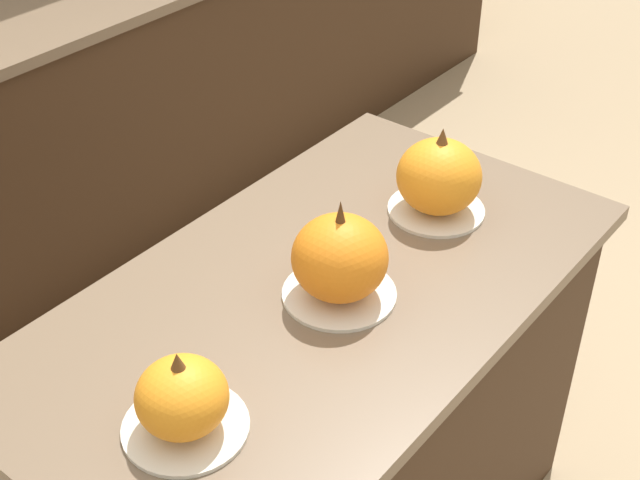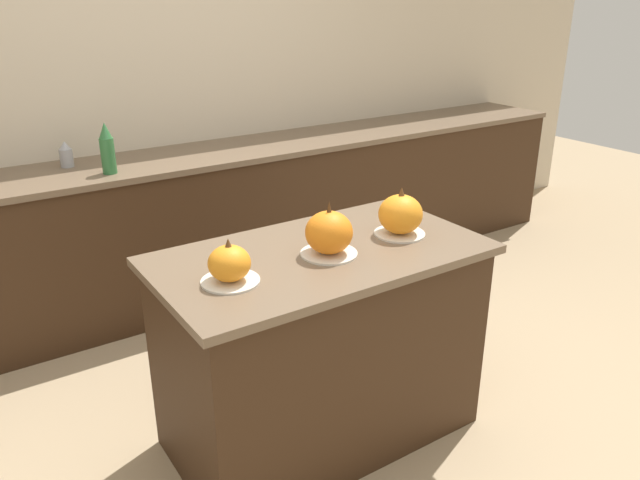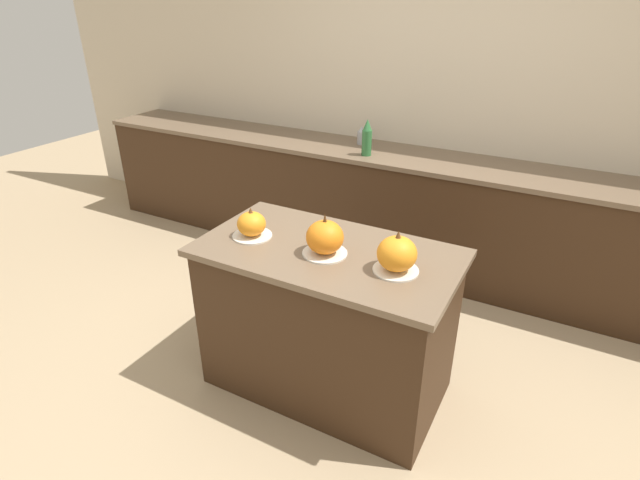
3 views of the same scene
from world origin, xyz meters
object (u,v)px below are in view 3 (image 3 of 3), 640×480
(pumpkin_cake_right, at_px, (397,255))
(bottle_short, at_px, (362,136))
(pumpkin_cake_center, at_px, (325,238))
(bottle_tall, at_px, (367,138))
(pumpkin_cake_left, at_px, (252,225))

(pumpkin_cake_right, bearing_deg, bottle_short, 119.09)
(pumpkin_cake_center, height_order, bottle_tall, bottle_tall)
(bottle_tall, height_order, bottle_short, bottle_tall)
(pumpkin_cake_left, bearing_deg, bottle_tall, 89.64)
(bottle_short, bearing_deg, bottle_tall, -58.68)
(pumpkin_cake_left, xyz_separation_m, pumpkin_cake_right, (0.80, 0.02, 0.02))
(pumpkin_cake_center, bearing_deg, bottle_short, 108.67)
(pumpkin_cake_left, xyz_separation_m, pumpkin_cake_center, (0.43, 0.01, 0.02))
(pumpkin_cake_center, relative_size, bottle_tall, 0.83)
(pumpkin_cake_center, height_order, bottle_short, pumpkin_cake_center)
(pumpkin_cake_center, relative_size, bottle_short, 1.57)
(bottle_tall, bearing_deg, pumpkin_cake_center, -73.86)
(pumpkin_cake_left, relative_size, pumpkin_cake_center, 0.94)
(pumpkin_cake_left, bearing_deg, pumpkin_cake_right, 1.61)
(pumpkin_cake_left, bearing_deg, pumpkin_cake_center, 1.58)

